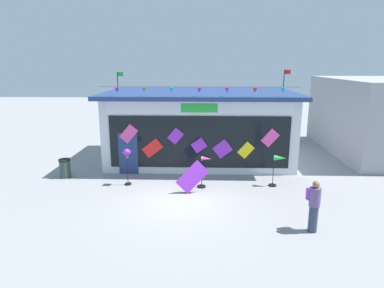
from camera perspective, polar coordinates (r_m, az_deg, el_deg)
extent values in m
plane|color=gray|center=(12.98, -2.15, -9.83)|extent=(80.00, 80.00, 0.00)
cube|color=silver|center=(18.34, 1.33, 2.93)|extent=(9.32, 5.63, 3.54)
cube|color=navy|center=(17.73, 1.35, 8.66)|extent=(9.72, 6.34, 0.20)
cube|color=silver|center=(15.30, 1.24, 6.18)|extent=(8.57, 0.08, 0.60)
cube|color=green|center=(15.27, 1.24, 6.16)|extent=(1.68, 0.04, 0.42)
cube|color=black|center=(15.59, 1.21, 0.31)|extent=(8.39, 0.06, 2.46)
cube|color=navy|center=(16.12, -10.81, -1.60)|extent=(0.90, 0.07, 2.00)
cube|color=#EA4CA3|center=(15.83, -10.73, 1.73)|extent=(0.91, 0.03, 0.94)
cube|color=red|center=(15.78, -6.75, -0.71)|extent=(1.03, 0.03, 0.97)
cube|color=purple|center=(15.52, -2.82, 1.36)|extent=(0.79, 0.03, 0.81)
cube|color=purple|center=(15.57, 1.20, -0.25)|extent=(0.79, 0.03, 0.77)
cube|color=purple|center=(15.63, 5.21, -0.84)|extent=(0.96, 0.03, 0.94)
cube|color=yellow|center=(15.75, 9.17, -1.05)|extent=(0.81, 0.03, 0.83)
cube|color=#EA4CA3|center=(15.79, 13.19, 1.02)|extent=(0.87, 0.03, 0.90)
cylinder|color=black|center=(14.92, 1.24, 9.70)|extent=(8.95, 0.01, 0.01)
cone|color=purple|center=(15.42, -12.72, 8.98)|extent=(0.20, 0.20, 0.22)
cone|color=green|center=(15.16, -8.18, 9.10)|extent=(0.20, 0.20, 0.22)
cone|color=#19B7BC|center=(15.00, -3.50, 9.17)|extent=(0.20, 0.20, 0.22)
cone|color=purple|center=(14.93, 1.24, 9.17)|extent=(0.20, 0.20, 0.22)
cone|color=purple|center=(14.97, 6.00, 9.11)|extent=(0.20, 0.20, 0.22)
cone|color=red|center=(15.10, 10.69, 8.99)|extent=(0.20, 0.20, 0.22)
cone|color=#19B7BC|center=(15.33, 15.28, 8.82)|extent=(0.20, 0.20, 0.22)
cylinder|color=black|center=(18.62, -12.56, 10.41)|extent=(0.04, 0.04, 0.99)
cube|color=green|center=(18.57, -12.13, 11.58)|extent=(0.32, 0.02, 0.22)
cylinder|color=black|center=(18.53, 15.38, 10.42)|extent=(0.04, 0.04, 1.11)
cube|color=red|center=(18.55, 15.95, 11.73)|extent=(0.32, 0.02, 0.22)
cylinder|color=black|center=(14.96, -10.82, -6.70)|extent=(0.28, 0.28, 0.06)
cylinder|color=black|center=(14.76, -10.93, -4.42)|extent=(0.03, 0.03, 1.32)
sphere|color=purple|center=(14.54, -11.07, -1.38)|extent=(0.30, 0.30, 0.30)
cube|color=purple|center=(14.54, -11.07, -1.38)|extent=(0.31, 0.31, 0.07)
cube|color=brown|center=(14.59, -11.03, -2.18)|extent=(0.10, 0.10, 0.10)
cylinder|color=black|center=(14.43, 1.63, -7.23)|extent=(0.36, 0.36, 0.06)
cylinder|color=black|center=(14.23, 1.64, -4.96)|extent=(0.03, 0.03, 1.27)
cone|color=#EA4CA3|center=(14.04, 2.53, -2.51)|extent=(0.46, 0.28, 0.16)
cylinder|color=yellow|center=(14.04, 1.66, -2.51)|extent=(0.03, 0.16, 0.16)
cylinder|color=black|center=(14.96, 13.54, -6.85)|extent=(0.33, 0.33, 0.06)
cylinder|color=black|center=(14.77, 13.67, -4.67)|extent=(0.03, 0.03, 1.26)
cone|color=green|center=(14.64, 14.74, -2.32)|extent=(0.52, 0.31, 0.24)
cylinder|color=purple|center=(14.59, 13.81, -2.32)|extent=(0.03, 0.16, 0.16)
cylinder|color=#333D56|center=(11.35, 19.93, -11.88)|extent=(0.28, 0.28, 0.86)
cylinder|color=#604C7F|center=(11.07, 20.23, -8.46)|extent=(0.34, 0.34, 0.60)
sphere|color=#8C6647|center=(10.93, 20.41, -6.46)|extent=(0.22, 0.22, 0.22)
cube|color=purple|center=(11.20, 19.61, -7.98)|extent=(0.30, 0.24, 0.38)
cylinder|color=#2D4238|center=(16.57, -20.81, -4.02)|extent=(0.48, 0.48, 0.80)
cylinder|color=black|center=(16.45, -20.93, -2.56)|extent=(0.52, 0.52, 0.08)
cube|color=purple|center=(13.58, 0.06, -5.64)|extent=(1.37, 0.27, 1.37)
cube|color=#99999E|center=(22.30, 29.10, 4.14)|extent=(5.35, 8.57, 4.32)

